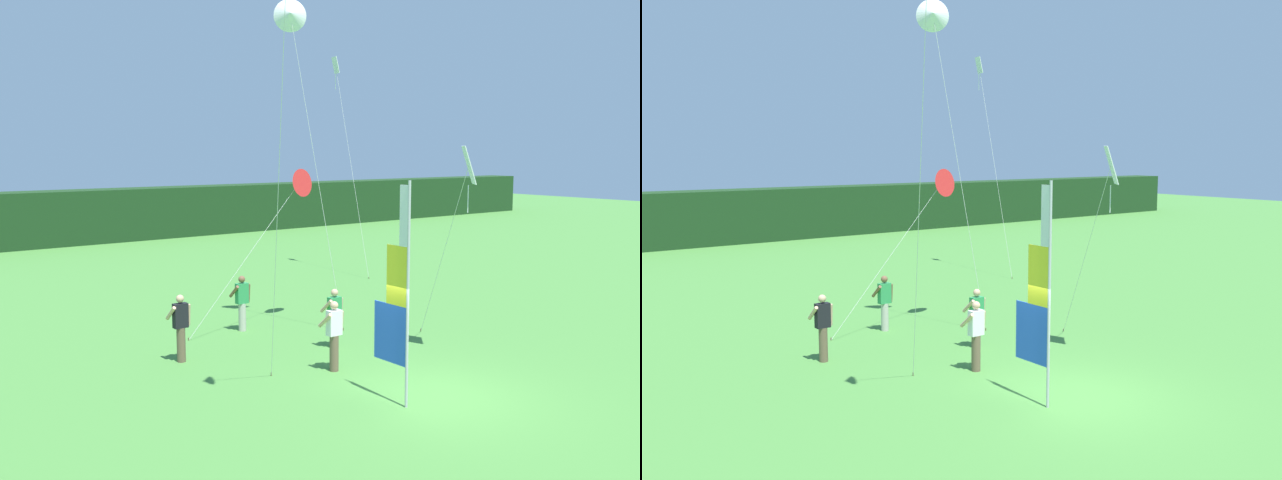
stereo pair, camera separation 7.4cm
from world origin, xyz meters
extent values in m
plane|color=#478438|center=(0.00, 0.00, 0.00)|extent=(120.00, 120.00, 0.00)
cube|color=#193819|center=(0.00, 29.84, 1.52)|extent=(80.00, 2.40, 3.04)
cylinder|color=#B7B7BC|center=(-0.95, -0.07, 2.35)|extent=(0.06, 0.06, 4.70)
cube|color=blue|center=(-0.95, 0.44, 1.47)|extent=(0.02, 0.97, 1.25)
cube|color=yellow|center=(-0.95, 0.26, 2.73)|extent=(0.02, 0.60, 1.25)
cube|color=white|center=(-0.95, 0.08, 3.98)|extent=(0.02, 0.23, 1.25)
cylinder|color=#B7B2A3|center=(-0.44, 7.35, 0.41)|extent=(0.22, 0.22, 0.82)
cube|color=#2D8E4C|center=(-0.44, 7.35, 1.13)|extent=(0.36, 0.20, 0.60)
sphere|color=brown|center=(-0.44, 7.35, 1.55)|extent=(0.20, 0.20, 0.20)
cylinder|color=brown|center=(-0.67, 7.41, 1.20)|extent=(0.09, 0.48, 0.42)
cylinder|color=brown|center=(-0.21, 7.35, 1.10)|extent=(0.09, 0.14, 0.56)
cylinder|color=brown|center=(-3.25, 5.64, 0.44)|extent=(0.22, 0.22, 0.88)
cube|color=black|center=(-3.25, 5.64, 1.19)|extent=(0.36, 0.20, 0.62)
sphere|color=tan|center=(-3.25, 5.64, 1.62)|extent=(0.20, 0.20, 0.20)
cylinder|color=tan|center=(-3.48, 5.70, 1.27)|extent=(0.09, 0.48, 0.42)
cylinder|color=tan|center=(-3.02, 5.65, 1.18)|extent=(0.09, 0.14, 0.56)
cylinder|color=#B7B2A3|center=(0.60, 4.28, 0.44)|extent=(0.22, 0.22, 0.87)
cube|color=#2D8E4C|center=(0.60, 4.28, 1.14)|extent=(0.36, 0.20, 0.52)
sphere|color=tan|center=(0.60, 4.28, 1.52)|extent=(0.20, 0.20, 0.20)
cylinder|color=tan|center=(0.37, 4.34, 1.17)|extent=(0.09, 0.48, 0.42)
cylinder|color=tan|center=(0.83, 4.29, 1.07)|extent=(0.09, 0.14, 0.56)
cylinder|color=brown|center=(-0.64, 2.73, 0.44)|extent=(0.22, 0.22, 0.89)
cube|color=white|center=(-0.64, 2.73, 1.19)|extent=(0.36, 0.20, 0.61)
sphere|color=tan|center=(-0.64, 2.73, 1.62)|extent=(0.20, 0.20, 0.20)
cylinder|color=tan|center=(-0.87, 2.79, 1.27)|extent=(0.09, 0.48, 0.42)
cylinder|color=tan|center=(-0.41, 2.74, 1.17)|extent=(0.09, 0.14, 0.56)
cylinder|color=brown|center=(3.72, 4.11, 0.04)|extent=(0.03, 0.03, 0.08)
cylinder|color=silver|center=(3.24, 2.87, 2.46)|extent=(0.96, 2.49, 4.94)
cube|color=white|center=(2.77, 1.63, 4.93)|extent=(0.70, 0.74, 0.96)
cylinder|color=white|center=(2.77, 1.63, 4.08)|extent=(0.02, 0.02, 0.70)
cylinder|color=brown|center=(-2.05, 3.34, 0.04)|extent=(0.03, 0.03, 0.08)
cylinder|color=silver|center=(-2.87, 1.77, 4.58)|extent=(1.64, 3.16, 9.16)
cylinder|color=brown|center=(8.08, 11.41, 0.04)|extent=(0.03, 0.03, 0.08)
cylinder|color=silver|center=(8.18, 12.67, 4.46)|extent=(0.22, 2.53, 8.92)
cube|color=white|center=(8.29, 13.93, 8.92)|extent=(0.29, 0.53, 0.69)
cylinder|color=white|center=(8.29, 13.93, 8.22)|extent=(0.02, 0.02, 0.70)
cylinder|color=brown|center=(1.94, 5.55, 0.04)|extent=(0.03, 0.03, 0.08)
cylinder|color=silver|center=(1.32, 5.99, 4.53)|extent=(1.26, 0.89, 9.06)
cone|color=white|center=(0.70, 6.43, 9.06)|extent=(1.00, 0.82, 0.95)
cylinder|color=brown|center=(-2.20, 7.33, 0.04)|extent=(0.03, 0.03, 0.08)
cylinder|color=silver|center=(-0.29, 7.34, 2.15)|extent=(3.84, 0.04, 4.30)
cone|color=red|center=(1.63, 7.36, 4.29)|extent=(0.93, 0.59, 0.89)
camera|label=1|loc=(-10.83, -10.11, 5.30)|focal=39.32mm
camera|label=2|loc=(-10.77, -10.15, 5.30)|focal=39.32mm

